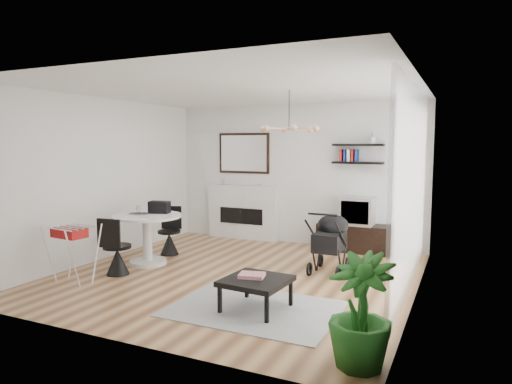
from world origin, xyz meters
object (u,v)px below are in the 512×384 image
at_px(coffee_table, 256,282).
at_px(tv_console, 355,238).
at_px(crt_tv, 358,211).
at_px(drying_rack, 73,253).
at_px(stroller, 330,245).
at_px(potted_plant, 361,311).
at_px(dining_table, 147,232).
at_px(fireplace, 243,205).

bearing_deg(coffee_table, tv_console, 83.55).
bearing_deg(crt_tv, drying_rack, -132.02).
distance_m(tv_console, stroller, 1.46).
bearing_deg(stroller, potted_plant, -69.16).
relative_size(stroller, potted_plant, 0.96).
bearing_deg(drying_rack, crt_tv, 53.92).
distance_m(dining_table, drying_rack, 1.29).
xyz_separation_m(drying_rack, stroller, (3.09, 2.08, -0.01)).
relative_size(crt_tv, stroller, 0.59).
relative_size(crt_tv, potted_plant, 0.57).
distance_m(tv_console, drying_rack, 4.73).
relative_size(coffee_table, potted_plant, 0.76).
height_order(crt_tv, dining_table, crt_tv).
bearing_deg(fireplace, drying_rack, -102.16).
bearing_deg(tv_console, stroller, -91.92).
xyz_separation_m(fireplace, tv_console, (2.34, -0.16, -0.44)).
bearing_deg(stroller, coffee_table, -99.39).
distance_m(tv_console, potted_plant, 4.41).
bearing_deg(tv_console, drying_rack, -131.62).
height_order(tv_console, drying_rack, drying_rack).
relative_size(tv_console, drying_rack, 1.63).
bearing_deg(fireplace, crt_tv, -4.03).
height_order(crt_tv, drying_rack, crt_tv).
height_order(drying_rack, stroller, stroller).
relative_size(tv_console, coffee_table, 1.73).
bearing_deg(drying_rack, fireplace, 83.77).
height_order(tv_console, crt_tv, crt_tv).
distance_m(dining_table, potted_plant, 4.34).
bearing_deg(stroller, tv_console, 88.45).
xyz_separation_m(fireplace, stroller, (2.29, -1.62, -0.27)).
bearing_deg(crt_tv, coffee_table, -97.14).
relative_size(drying_rack, coffee_table, 1.06).
relative_size(tv_console, stroller, 1.37).
bearing_deg(tv_console, potted_plant, -76.76).
relative_size(crt_tv, coffee_table, 0.75).
bearing_deg(dining_table, crt_tv, 38.28).
distance_m(crt_tv, dining_table, 3.68).
bearing_deg(drying_rack, stroller, 39.88).
xyz_separation_m(tv_console, coffee_table, (-0.39, -3.42, 0.09)).
height_order(drying_rack, coffee_table, drying_rack).
xyz_separation_m(crt_tv, potted_plant, (0.97, -4.28, -0.24)).
xyz_separation_m(crt_tv, coffee_table, (-0.43, -3.41, -0.41)).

